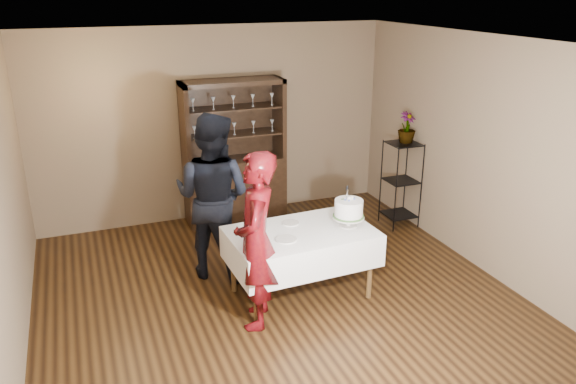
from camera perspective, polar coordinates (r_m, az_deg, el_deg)
name	(u,v)px	position (r m, az deg, el deg)	size (l,w,h in m)	color
floor	(276,295)	(6.25, -1.22, -10.41)	(5.00, 5.00, 0.00)	black
ceiling	(274,41)	(5.39, -1.44, 15.07)	(5.00, 5.00, 0.00)	silver
back_wall	(214,124)	(7.99, -7.49, 6.82)	(5.00, 0.02, 2.70)	#77674C
wall_left	(3,213)	(5.42, -27.01, -1.88)	(0.02, 5.00, 2.70)	#77674C
wall_right	(477,153)	(6.90, 18.65, 3.75)	(0.02, 5.00, 2.70)	#77674C
china_hutch	(235,174)	(7.99, -5.44, 1.79)	(1.40, 0.48, 2.00)	black
plant_etagere	(401,181)	(7.90, 11.41, 1.14)	(0.42, 0.42, 1.20)	black
cake_table	(301,246)	(5.99, 1.33, -5.54)	(1.56, 1.00, 0.76)	silver
woman	(256,241)	(5.40, -3.24, -4.99)	(0.65, 0.43, 1.78)	#3D050F
man	(213,196)	(6.36, -7.65, -0.45)	(0.93, 0.73, 1.91)	black
cake	(349,210)	(6.00, 6.18, -1.81)	(0.34, 0.34, 0.47)	beige
plate_near	(286,239)	(5.71, -0.21, -4.83)	(0.22, 0.22, 0.01)	beige
plate_far	(290,223)	(6.09, 0.24, -3.16)	(0.19, 0.19, 0.01)	beige
potted_plant	(407,128)	(7.72, 11.98, 6.42)	(0.23, 0.23, 0.42)	#406B33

